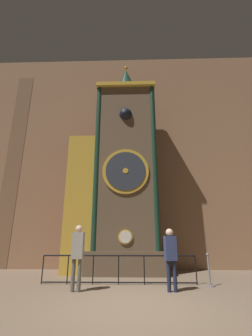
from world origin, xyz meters
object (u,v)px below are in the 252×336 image
(clock_tower, at_px, (118,175))
(visitor_far, at_px, (171,253))
(visitor_near, at_px, (78,250))
(stanchion_post, at_px, (209,275))

(clock_tower, bearing_deg, visitor_far, -60.00)
(visitor_near, bearing_deg, clock_tower, 75.44)
(visitor_far, bearing_deg, clock_tower, 108.76)
(clock_tower, distance_m, stanchion_post, 5.59)
(stanchion_post, bearing_deg, visitor_near, -168.20)
(clock_tower, bearing_deg, stanchion_post, -36.68)
(clock_tower, xyz_separation_m, visitor_far, (1.81, -3.14, -3.25))
(visitor_far, relative_size, stanchion_post, 1.76)
(clock_tower, relative_size, visitor_far, 6.08)
(visitor_far, bearing_deg, visitor_near, 169.91)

